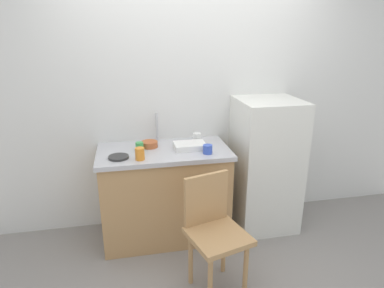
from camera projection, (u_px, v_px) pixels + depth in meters
name	position (u px, v px, depth m)	size (l,w,h in m)	color
ground_plane	(215.00, 274.00, 2.72)	(8.00, 8.00, 0.00)	gray
back_wall	(191.00, 93.00, 3.23)	(4.80, 0.10, 2.63)	silver
cabinet_base	(165.00, 195.00, 3.13)	(1.14, 0.60, 0.84)	tan
countertop	(164.00, 151.00, 2.99)	(1.18, 0.64, 0.04)	#B7B7BC
faucet	(157.00, 127.00, 3.16)	(0.02, 0.02, 0.28)	#B7B7BC
refrigerator	(265.00, 165.00, 3.26)	(0.58, 0.58, 1.29)	silver
chair	(214.00, 229.00, 2.46)	(0.49, 0.49, 0.89)	tan
dish_tray	(190.00, 146.00, 3.00)	(0.28, 0.20, 0.05)	white
terracotta_bowl	(149.00, 144.00, 3.03)	(0.15, 0.15, 0.05)	#B25B33
hotplate	(119.00, 157.00, 2.77)	(0.17, 0.17, 0.02)	#2D2D2D
cup_green	(140.00, 147.00, 2.93)	(0.07, 0.07, 0.08)	green
cup_blue	(208.00, 149.00, 2.87)	(0.08, 0.08, 0.08)	blue
cup_orange	(140.00, 154.00, 2.73)	(0.08, 0.08, 0.10)	orange
cup_white	(197.00, 137.00, 3.18)	(0.08, 0.08, 0.08)	white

